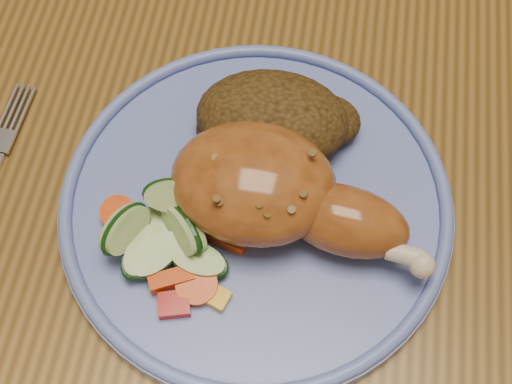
{
  "coord_description": "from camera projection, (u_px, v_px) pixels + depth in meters",
  "views": [
    {
      "loc": [
        -0.0,
        -0.36,
        1.23
      ],
      "look_at": [
        -0.04,
        -0.12,
        0.78
      ],
      "focal_mm": 50.0,
      "sensor_mm": 36.0,
      "label": 1
    }
  ],
  "objects": [
    {
      "name": "ground",
      "position": [
        287.0,
        344.0,
        1.25
      ],
      "size": [
        4.0,
        4.0,
        0.0
      ],
      "primitive_type": "plane",
      "color": "#50371B",
      "rests_on": "ground"
    },
    {
      "name": "dining_table",
      "position": [
        314.0,
        141.0,
        0.66
      ],
      "size": [
        0.9,
        1.4,
        0.75
      ],
      "color": "brown",
      "rests_on": "ground"
    },
    {
      "name": "plate",
      "position": [
        256.0,
        205.0,
        0.53
      ],
      "size": [
        0.29,
        0.29,
        0.01
      ],
      "primitive_type": "cylinder",
      "color": "#5E73C2",
      "rests_on": "dining_table"
    },
    {
      "name": "plate_rim",
      "position": [
        256.0,
        198.0,
        0.52
      ],
      "size": [
        0.29,
        0.29,
        0.01
      ],
      "primitive_type": "torus",
      "color": "#5E73C2",
      "rests_on": "plate"
    },
    {
      "name": "chicken_leg",
      "position": [
        276.0,
        192.0,
        0.5
      ],
      "size": [
        0.19,
        0.1,
        0.06
      ],
      "color": "#9C5520",
      "rests_on": "plate"
    },
    {
      "name": "rice_pilaf",
      "position": [
        276.0,
        120.0,
        0.54
      ],
      "size": [
        0.13,
        0.08,
        0.05
      ],
      "color": "#493212",
      "rests_on": "plate"
    },
    {
      "name": "vegetable_pile",
      "position": [
        164.0,
        239.0,
        0.5
      ],
      "size": [
        0.11,
        0.1,
        0.05
      ],
      "color": "#A50A05",
      "rests_on": "plate"
    }
  ]
}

